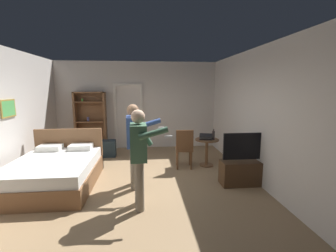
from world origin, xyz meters
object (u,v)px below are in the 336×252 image
Objects in this scene: suitcase_dark at (105,149)px; wooden_chair at (184,147)px; person_blue_shirt at (139,152)px; laptop at (206,137)px; side_table at (207,148)px; bed at (56,171)px; bookshelf at (91,119)px; tv_flatscreen at (244,169)px; bottle_on_table at (213,135)px; person_striped_shirt at (134,140)px.

wooden_chair is at bearing -31.22° from suitcase_dark.
wooden_chair is 0.60× the size of person_blue_shirt.
wooden_chair reaches higher than laptop.
side_table is 0.42× the size of person_blue_shirt.
bed is 1.26× the size of person_blue_shirt.
bookshelf is at bearing 112.94° from person_blue_shirt.
bottle_on_table is at bearing 106.02° from tv_flatscreen.
tv_flatscreen reaches higher than suitcase_dark.
laptop is (3.37, 0.85, 0.45)m from bed.
bookshelf reaches higher than tv_flatscreen.
side_table is at bearing -29.64° from bookshelf.
bottle_on_table is at bearing -29.74° from side_table.
wooden_chair is (-0.75, -0.07, -0.27)m from bottle_on_table.
bottle_on_table reaches higher than suitcase_dark.
wooden_chair is at bearing 59.88° from person_blue_shirt.
laptop is at bearing -23.77° from suitcase_dark.
suitcase_dark is at bearing 150.15° from wooden_chair.
laptop reaches higher than side_table.
person_blue_shirt is 3.31m from suitcase_dark.
person_blue_shirt is at bearing -130.12° from laptop.
wooden_chair is (-0.57, -0.11, -0.21)m from laptop.
laptop is 2.97m from suitcase_dark.
wooden_chair is at bearing -166.04° from side_table.
person_striped_shirt is (1.50, -2.99, -0.03)m from bookshelf.
person_striped_shirt is at bearing -148.21° from laptop.
laptop is at bearing 113.30° from tv_flatscreen.
person_blue_shirt is (1.74, -1.08, 0.65)m from bed.
person_blue_shirt is (1.63, -3.84, -0.06)m from bookshelf.
laptop is 0.65× the size of suitcase_dark.
person_blue_shirt is at bearing -67.06° from bookshelf.
suitcase_dark is (-2.70, 1.12, -0.51)m from laptop.
bottle_on_table is 0.80m from wooden_chair.
bookshelf is 3.95m from bottle_on_table.
laptop is 0.20m from bottle_on_table.
bookshelf reaches higher than suitcase_dark.
tv_flatscreen is at bearing -39.52° from bookshelf.
bed is 2.15m from person_blue_shirt.
person_striped_shirt is at bearing -151.56° from bottle_on_table.
wooden_chair is (-1.08, 1.08, 0.22)m from tv_flatscreen.
suitcase_dark is at bearing 144.40° from tv_flatscreen.
side_table is 0.29m from laptop.
laptop is 0.41× the size of wooden_chair.
side_table is at bearing 150.26° from bottle_on_table.
tv_flatscreen is at bearing -44.91° from wooden_chair.
bookshelf is 1.89× the size of wooden_chair.
bottle_on_table is (3.43, -1.95, -0.19)m from bookshelf.
bed reaches higher than wooden_chair.
tv_flatscreen is (3.88, -0.34, 0.02)m from bed.
person_blue_shirt is at bearing -81.74° from person_striped_shirt.
laptop is (-0.04, -0.04, 0.28)m from side_table.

